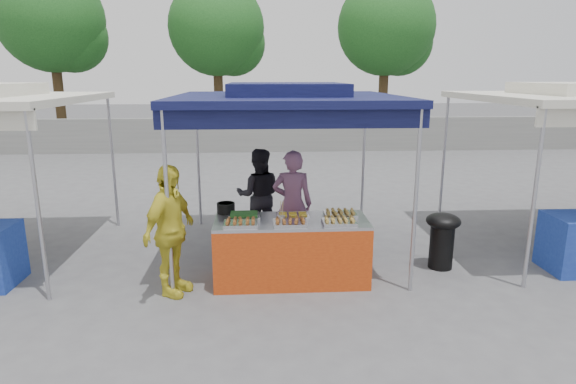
{
  "coord_description": "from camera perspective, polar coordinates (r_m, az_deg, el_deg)",
  "views": [
    {
      "loc": [
        -0.4,
        -6.08,
        2.69
      ],
      "look_at": [
        0.0,
        0.6,
        1.05
      ],
      "focal_mm": 30.0,
      "sensor_mm": 36.0,
      "label": 1
    }
  ],
  "objects": [
    {
      "name": "vendor_table",
      "position": [
        6.41,
        0.38,
        -6.93
      ],
      "size": [
        2.0,
        0.8,
        0.85
      ],
      "color": "#B1380F",
      "rests_on": "ground_plane"
    },
    {
      "name": "customer_person",
      "position": [
        6.08,
        -13.81,
        -4.52
      ],
      "size": [
        0.77,
        1.05,
        1.65
      ],
      "primitive_type": "imported",
      "rotation": [
        0.0,
        0.0,
        1.14
      ],
      "color": "gold",
      "rests_on": "ground_plane"
    },
    {
      "name": "main_canopy",
      "position": [
        7.07,
        -0.18,
        11.17
      ],
      "size": [
        3.2,
        3.2,
        2.57
      ],
      "color": "#ABABB2",
      "rests_on": "ground_plane"
    },
    {
      "name": "skewer_cup",
      "position": [
        6.05,
        -0.77,
        -3.37
      ],
      "size": [
        0.09,
        0.09,
        0.11
      ],
      "primitive_type": "cylinder",
      "color": "#ABABB2",
      "rests_on": "vendor_table"
    },
    {
      "name": "tree_2",
      "position": [
        19.52,
        11.93,
        18.18
      ],
      "size": [
        3.68,
        3.65,
        6.27
      ],
      "color": "#3B2A16",
      "rests_on": "ground_plane"
    },
    {
      "name": "wok_burner",
      "position": [
        7.15,
        17.81,
        -4.95
      ],
      "size": [
        0.48,
        0.48,
        0.81
      ],
      "rotation": [
        0.0,
        0.0,
        -0.3
      ],
      "color": "black",
      "rests_on": "ground_plane"
    },
    {
      "name": "crate_right",
      "position": [
        7.18,
        2.79,
        -7.01
      ],
      "size": [
        0.49,
        0.34,
        0.29
      ],
      "primitive_type": "cube",
      "color": "navy",
      "rests_on": "ground_plane"
    },
    {
      "name": "tree_0",
      "position": [
        20.5,
        -25.81,
        17.48
      ],
      "size": [
        3.82,
        3.81,
        6.56
      ],
      "color": "#3B2A16",
      "rests_on": "ground_plane"
    },
    {
      "name": "food_tray_fm",
      "position": [
        6.03,
        0.23,
        -3.66
      ],
      "size": [
        0.42,
        0.3,
        0.07
      ],
      "color": "#B7B6BB",
      "rests_on": "vendor_table"
    },
    {
      "name": "vendor_woman",
      "position": [
        7.14,
        0.53,
        -1.47
      ],
      "size": [
        0.62,
        0.44,
        1.63
      ],
      "primitive_type": "imported",
      "rotation": [
        0.0,
        0.0,
        3.06
      ],
      "color": "#7D4F6F",
      "rests_on": "ground_plane"
    },
    {
      "name": "cooking_pot",
      "position": [
        6.6,
        -7.37,
        -1.89
      ],
      "size": [
        0.24,
        0.24,
        0.14
      ],
      "primitive_type": "cylinder",
      "color": "black",
      "rests_on": "vendor_table"
    },
    {
      "name": "food_tray_bl",
      "position": [
        6.34,
        -5.23,
        -2.84
      ],
      "size": [
        0.42,
        0.3,
        0.07
      ],
      "color": "#B7B6BB",
      "rests_on": "vendor_table"
    },
    {
      "name": "back_wall",
      "position": [
        17.21,
        -2.1,
        6.78
      ],
      "size": [
        40.0,
        0.25,
        1.2
      ],
      "primitive_type": "cube",
      "color": "slate",
      "rests_on": "ground_plane"
    },
    {
      "name": "crate_stacked",
      "position": [
        7.08,
        2.81,
        -4.83
      ],
      "size": [
        0.47,
        0.33,
        0.28
      ],
      "primitive_type": "cube",
      "color": "navy",
      "rests_on": "crate_right"
    },
    {
      "name": "helper_man",
      "position": [
        7.87,
        -3.47,
        -0.39
      ],
      "size": [
        0.77,
        0.61,
        1.54
      ],
      "primitive_type": "imported",
      "rotation": [
        0.0,
        0.0,
        3.1
      ],
      "color": "black",
      "rests_on": "ground_plane"
    },
    {
      "name": "tree_1",
      "position": [
        19.53,
        -8.0,
        18.28
      ],
      "size": [
        3.67,
        3.63,
        6.25
      ],
      "color": "#3B2A16",
      "rests_on": "ground_plane"
    },
    {
      "name": "crate_left",
      "position": [
        7.13,
        -3.81,
        -7.15
      ],
      "size": [
        0.5,
        0.35,
        0.3
      ],
      "primitive_type": "cube",
      "color": "navy",
      "rests_on": "ground_plane"
    },
    {
      "name": "food_tray_fl",
      "position": [
        6.03,
        -5.62,
        -3.72
      ],
      "size": [
        0.42,
        0.3,
        0.07
      ],
      "color": "#B7B6BB",
      "rests_on": "vendor_table"
    },
    {
      "name": "food_tray_br",
      "position": [
        6.43,
        6.22,
        -2.62
      ],
      "size": [
        0.42,
        0.3,
        0.07
      ],
      "color": "#B7B6BB",
      "rests_on": "vendor_table"
    },
    {
      "name": "food_tray_bm",
      "position": [
        6.32,
        0.58,
        -2.85
      ],
      "size": [
        0.42,
        0.3,
        0.07
      ],
      "color": "#B7B6BB",
      "rests_on": "vendor_table"
    },
    {
      "name": "food_tray_fr",
      "position": [
        6.1,
        6.09,
        -3.53
      ],
      "size": [
        0.42,
        0.3,
        0.07
      ],
      "color": "#B7B6BB",
      "rests_on": "vendor_table"
    },
    {
      "name": "ground_plane",
      "position": [
        6.66,
        0.32,
        -10.05
      ],
      "size": [
        80.0,
        80.0,
        0.0
      ],
      "primitive_type": "plane",
      "color": "#525254"
    }
  ]
}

